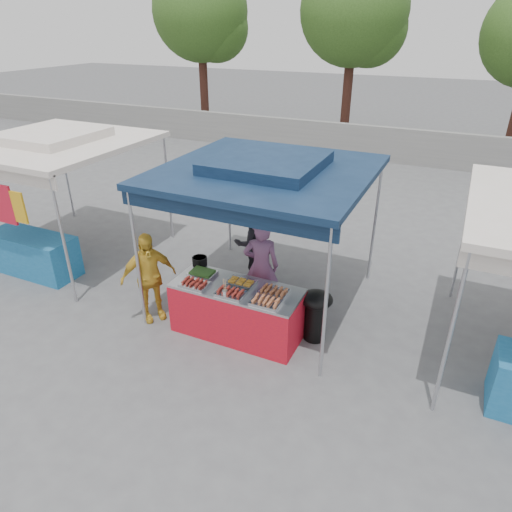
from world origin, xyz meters
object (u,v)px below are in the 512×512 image
at_px(vendor_table, 237,310).
at_px(wok_burner, 316,312).
at_px(customer_person, 149,277).
at_px(cooking_pot, 200,261).
at_px(helper_man, 254,243).
at_px(vendor_woman, 261,266).

xyz_separation_m(vendor_table, wok_burner, (1.15, 0.40, 0.06)).
bearing_deg(customer_person, wok_burner, -39.72).
relative_size(cooking_pot, wok_burner, 0.30).
bearing_deg(helper_man, customer_person, 24.12).
bearing_deg(customer_person, vendor_table, -44.57).
distance_m(wok_burner, vendor_woman, 1.23).
height_order(vendor_table, helper_man, helper_man).
height_order(vendor_woman, helper_man, vendor_woman).
bearing_deg(helper_man, cooking_pot, 35.18).
xyz_separation_m(vendor_table, customer_person, (-1.48, -0.21, 0.34)).
relative_size(vendor_table, cooking_pot, 8.17).
bearing_deg(vendor_table, customer_person, -171.86).
bearing_deg(cooking_pot, vendor_table, -23.12).
height_order(vendor_woman, customer_person, vendor_woman).
relative_size(wok_burner, customer_person, 0.54).
distance_m(vendor_table, wok_burner, 1.22).
bearing_deg(vendor_table, cooking_pot, 156.88).
bearing_deg(vendor_table, vendor_woman, 87.32).
bearing_deg(wok_burner, vendor_woman, 153.09).
distance_m(cooking_pot, helper_man, 1.32).
xyz_separation_m(cooking_pot, wok_burner, (2.02, 0.02, -0.43)).
bearing_deg(helper_man, vendor_table, 69.06).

